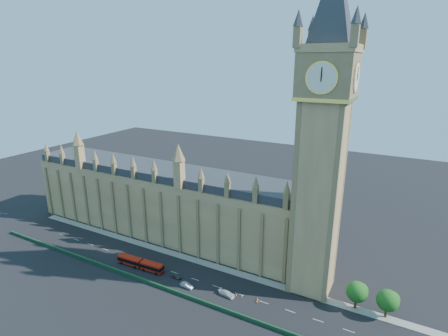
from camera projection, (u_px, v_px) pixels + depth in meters
The scene contains 15 objects.
ground at pixel (185, 276), 115.23m from camera, with size 400.00×400.00×0.00m, color black.
palace_westminster at pixel (163, 201), 140.97m from camera, with size 120.00×20.00×28.00m.
elizabeth_tower at pixel (325, 113), 93.89m from camera, with size 20.59×20.59×105.00m.
bridge_parapet at pixel (168, 289), 107.46m from camera, with size 160.00×0.60×1.20m, color #1E4C2D.
kerb_north at pixel (200, 262), 123.22m from camera, with size 160.00×3.00×0.16m, color gray.
tree_east_near at pixel (358, 291), 98.55m from camera, with size 6.00×6.00×8.50m.
tree_east_far at pixel (389, 300), 94.95m from camera, with size 6.00×6.00×8.50m.
red_bus at pixel (140, 264), 119.36m from camera, with size 18.02×3.56×3.05m.
car_grey at pixel (176, 276), 114.04m from camera, with size 1.52×3.78×1.29m, color #404348.
car_silver at pixel (187, 285), 109.19m from camera, with size 1.53×4.39×1.45m, color #A6A7AD.
car_white at pixel (227, 294), 105.26m from camera, with size 2.11×5.18×1.50m, color silver.
cone_a at pixel (258, 299), 103.35m from camera, with size 0.50×0.50×0.73m.
cone_b at pixel (236, 295), 105.32m from camera, with size 0.43×0.43×0.67m.
cone_c at pixel (257, 302), 102.34m from camera, with size 0.61×0.61×0.74m.
cone_d at pixel (242, 296), 104.81m from camera, with size 0.49×0.49×0.64m.
Camera 1 is at (58.40, -81.80, 67.94)m, focal length 28.00 mm.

